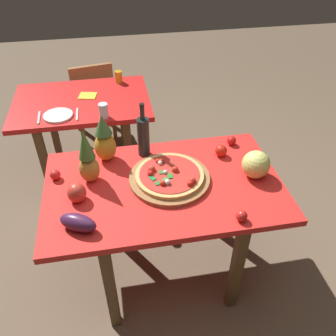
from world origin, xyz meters
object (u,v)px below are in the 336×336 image
object	(u,v)px
tomato_at_corner	(221,151)
drinking_glass_juice	(119,77)
wine_bottle	(143,136)
fork_utensil	(39,118)
pineapple_right	(104,140)
tomato_near_board	(231,141)
napkin_folded	(88,96)
drinking_glass_water	(103,111)
knife_utensil	(77,114)
tomato_beside_pepper	(55,175)
tomato_by_bottle	(242,216)
pizza	(169,175)
dining_chair	(93,97)
display_table	(164,195)
bell_pepper	(77,193)
pizza_board	(169,178)
dinner_plate	(58,115)
eggplant	(78,223)
melon	(256,164)
background_table	(83,112)

from	to	relation	value
tomato_at_corner	drinking_glass_juice	xyz separation A→B (m)	(-0.57, 1.20, 0.01)
wine_bottle	fork_utensil	size ratio (longest dim) A/B	2.02
pineapple_right	tomato_near_board	xyz separation A→B (m)	(0.83, 0.01, -0.11)
napkin_folded	pineapple_right	bearing A→B (deg)	-82.34
drinking_glass_water	knife_utensil	size ratio (longest dim) A/B	0.61
wine_bottle	pineapple_right	distance (m)	0.24
tomato_beside_pepper	tomato_by_bottle	size ratio (longest dim) A/B	1.03
pizza	tomato_at_corner	size ratio (longest dim) A/B	5.22
dining_chair	pizza	bearing A→B (deg)	94.89
tomato_beside_pepper	tomato_at_corner	size ratio (longest dim) A/B	0.81
drinking_glass_juice	napkin_folded	size ratio (longest dim) A/B	0.72
tomato_near_board	display_table	bearing A→B (deg)	-148.48
drinking_glass_juice	pizza	bearing A→B (deg)	-81.78
bell_pepper	napkin_folded	distance (m)	1.24
pizza_board	pineapple_right	world-z (taller)	pineapple_right
pizza	fork_utensil	distance (m)	1.20
pineapple_right	display_table	bearing A→B (deg)	-43.66
tomato_beside_pepper	dinner_plate	world-z (taller)	tomato_beside_pepper
dining_chair	tomato_by_bottle	world-z (taller)	dining_chair
eggplant	napkin_folded	distance (m)	1.45
knife_utensil	dinner_plate	bearing A→B (deg)	179.75
dinner_plate	melon	bearing A→B (deg)	-37.36
pizza_board	knife_utensil	size ratio (longest dim) A/B	2.65
eggplant	tomato_near_board	size ratio (longest dim) A/B	3.25
drinking_glass_water	dinner_plate	bearing A→B (deg)	167.98
display_table	drinking_glass_water	xyz separation A→B (m)	(-0.31, 0.82, 0.15)
dinner_plate	wine_bottle	bearing A→B (deg)	-45.24
pizza_board	napkin_folded	distance (m)	1.25
background_table	melon	size ratio (longest dim) A/B	6.61
knife_utensil	tomato_beside_pepper	bearing A→B (deg)	-98.50
pineapple_right	drinking_glass_water	size ratio (longest dim) A/B	2.88
background_table	fork_utensil	world-z (taller)	fork_utensil
tomato_near_board	tomato_by_bottle	size ratio (longest dim) A/B	1.02
eggplant	tomato_at_corner	size ratio (longest dim) A/B	2.59
dining_chair	napkin_folded	xyz separation A→B (m)	(-0.01, -0.55, 0.29)
wine_bottle	tomato_near_board	world-z (taller)	wine_bottle
wine_bottle	pineapple_right	bearing A→B (deg)	-177.71
pizza_board	pizza	bearing A→B (deg)	-156.65
drinking_glass_juice	knife_utensil	distance (m)	0.62
napkin_folded	bell_pepper	bearing A→B (deg)	-92.50
tomato_beside_pepper	dining_chair	bearing A→B (deg)	82.88
tomato_at_corner	fork_utensil	xyz separation A→B (m)	(-1.20, 0.69, -0.03)
wine_bottle	drinking_glass_water	distance (m)	0.57
pizza_board	dinner_plate	size ratio (longest dim) A/B	2.17
background_table	melon	bearing A→B (deg)	-48.14
drinking_glass_water	dinner_plate	size ratio (longest dim) A/B	0.50
pineapple_right	knife_utensil	world-z (taller)	pineapple_right
bell_pepper	background_table	bearing A→B (deg)	89.93
background_table	drinking_glass_juice	world-z (taller)	drinking_glass_juice
wine_bottle	pineapple_right	size ratio (longest dim) A/B	1.15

